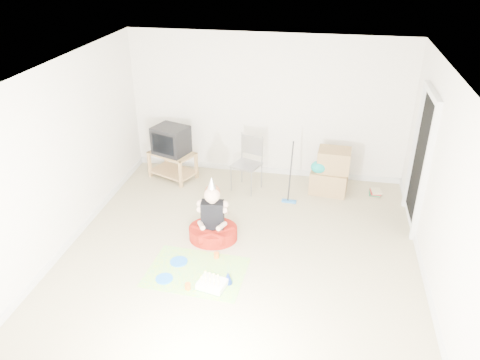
% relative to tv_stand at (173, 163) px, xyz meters
% --- Properties ---
extents(ground, '(5.00, 5.00, 0.00)m').
position_rel_tv_stand_xyz_m(ground, '(1.66, -1.97, -0.30)').
color(ground, tan).
rests_on(ground, ground).
extents(doorway_recess, '(0.02, 0.90, 2.05)m').
position_rel_tv_stand_xyz_m(doorway_recess, '(4.14, -0.77, 0.73)').
color(doorway_recess, black).
rests_on(doorway_recess, ground).
extents(tv_stand, '(0.94, 0.79, 0.51)m').
position_rel_tv_stand_xyz_m(tv_stand, '(0.00, 0.00, 0.00)').
color(tv_stand, '#A9804C').
rests_on(tv_stand, ground).
extents(crt_tv, '(0.70, 0.64, 0.50)m').
position_rel_tv_stand_xyz_m(crt_tv, '(0.00, -0.00, 0.46)').
color(crt_tv, black).
rests_on(crt_tv, tv_stand).
extents(folding_chair, '(0.56, 0.54, 0.98)m').
position_rel_tv_stand_xyz_m(folding_chair, '(1.42, -0.20, 0.18)').
color(folding_chair, gray).
rests_on(folding_chair, ground).
extents(cardboard_boxes, '(0.68, 0.54, 0.80)m').
position_rel_tv_stand_xyz_m(cardboard_boxes, '(2.86, -0.01, 0.09)').
color(cardboard_boxes, '#977649').
rests_on(cardboard_boxes, ground).
extents(floor_mop, '(0.25, 0.34, 0.99)m').
position_rel_tv_stand_xyz_m(floor_mop, '(2.21, -0.52, -0.03)').
color(floor_mop, blue).
rests_on(floor_mop, ground).
extents(book_pile, '(0.19, 0.24, 0.08)m').
position_rel_tv_stand_xyz_m(book_pile, '(3.67, 0.05, -0.26)').
color(book_pile, '#236B41').
rests_on(book_pile, ground).
extents(seated_woman, '(0.79, 0.79, 1.03)m').
position_rel_tv_stand_xyz_m(seated_woman, '(1.20, -1.81, -0.07)').
color(seated_woman, maroon).
rests_on(seated_woman, ground).
extents(party_mat, '(1.35, 1.02, 0.01)m').
position_rel_tv_stand_xyz_m(party_mat, '(1.15, -2.62, -0.29)').
color(party_mat, '#EE327C').
rests_on(party_mat, ground).
extents(birthday_cake, '(0.40, 0.34, 0.16)m').
position_rel_tv_stand_xyz_m(birthday_cake, '(1.44, -2.88, -0.25)').
color(birthday_cake, white).
rests_on(birthday_cake, party_mat).
extents(blue_plate_near, '(0.26, 0.26, 0.01)m').
position_rel_tv_stand_xyz_m(blue_plate_near, '(0.86, -2.46, -0.28)').
color(blue_plate_near, blue).
rests_on(blue_plate_near, party_mat).
extents(blue_plate_far, '(0.24, 0.24, 0.01)m').
position_rel_tv_stand_xyz_m(blue_plate_far, '(0.78, -2.84, -0.28)').
color(blue_plate_far, blue).
rests_on(blue_plate_far, party_mat).
extents(orange_cup_near, '(0.09, 0.09, 0.08)m').
position_rel_tv_stand_xyz_m(orange_cup_near, '(1.35, -2.26, -0.25)').
color(orange_cup_near, orange).
rests_on(orange_cup_near, party_mat).
extents(orange_cup_far, '(0.09, 0.09, 0.08)m').
position_rel_tv_stand_xyz_m(orange_cup_far, '(1.14, -2.97, -0.25)').
color(orange_cup_far, orange).
rests_on(orange_cup_far, party_mat).
extents(blue_party_hat, '(0.14, 0.14, 0.18)m').
position_rel_tv_stand_xyz_m(blue_party_hat, '(1.62, -2.76, -0.20)').
color(blue_party_hat, '#1634A0').
rests_on(blue_party_hat, party_mat).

